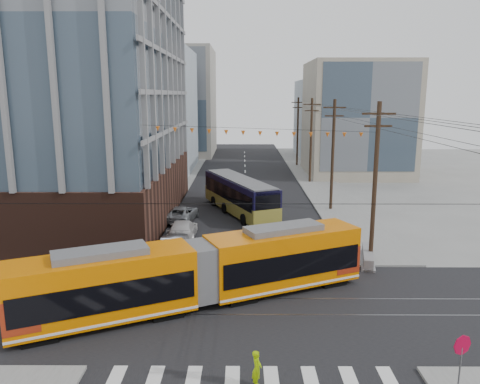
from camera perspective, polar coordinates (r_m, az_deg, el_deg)
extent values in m
plane|color=slate|center=(22.92, 1.32, -18.09)|extent=(160.00, 160.00, 0.00)
cube|color=#381E16|center=(48.10, -27.25, 13.96)|extent=(30.00, 25.00, 28.60)
cube|color=#8C99A5|center=(73.81, -12.87, 9.62)|extent=(18.00, 16.00, 18.00)
cube|color=gray|center=(69.91, 14.04, 8.63)|extent=(14.00, 14.00, 16.00)
cube|color=gray|center=(92.89, -8.25, 10.79)|extent=(16.00, 18.00, 20.00)
cube|color=#8C99A5|center=(89.89, 12.27, 8.70)|extent=(16.00, 16.00, 14.00)
cylinder|color=black|center=(76.62, 7.04, 7.27)|extent=(0.30, 0.30, 11.00)
imported|color=#A0A8B8|center=(34.62, -8.22, -6.38)|extent=(1.58, 4.27, 1.39)
imported|color=silver|center=(37.98, -7.02, -4.59)|extent=(2.25, 5.32, 1.53)
imported|color=slate|center=(43.27, -7.08, -2.64)|extent=(2.95, 5.35, 1.42)
imported|color=#ADE403|center=(19.76, 2.06, -20.76)|extent=(0.45, 0.62, 1.57)
cube|color=#5F5F5F|center=(33.93, 15.28, -7.58)|extent=(1.77, 4.19, 0.82)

